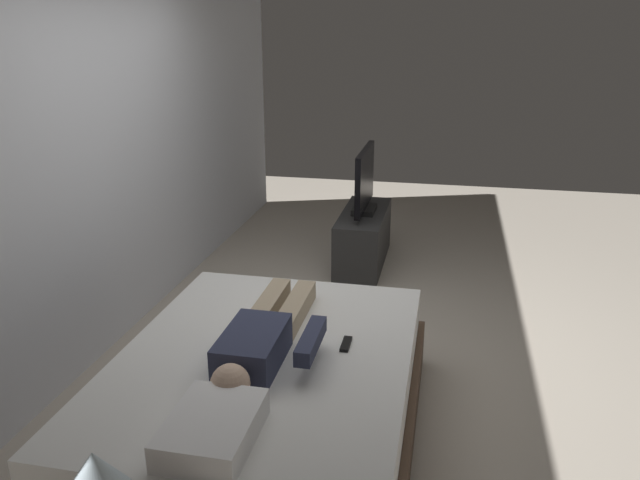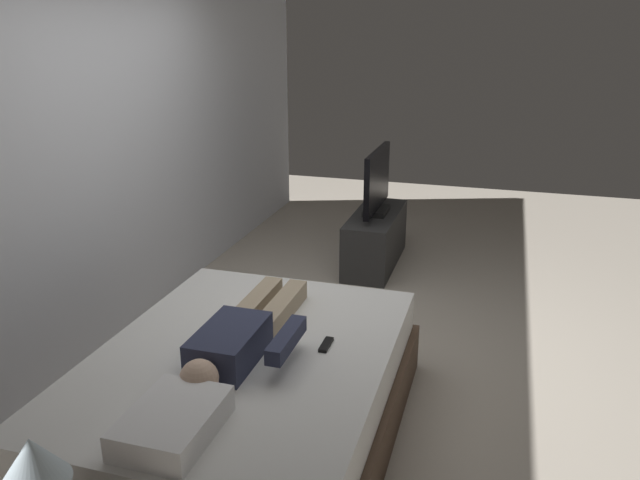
{
  "view_description": "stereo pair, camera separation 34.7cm",
  "coord_description": "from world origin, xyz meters",
  "px_view_note": "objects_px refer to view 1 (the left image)",
  "views": [
    {
      "loc": [
        -3.71,
        -0.61,
        2.14
      ],
      "look_at": [
        0.38,
        0.25,
        0.69
      ],
      "focal_mm": 34.91,
      "sensor_mm": 36.0,
      "label": 1
    },
    {
      "loc": [
        -3.62,
        -0.95,
        2.14
      ],
      "look_at": [
        0.38,
        0.25,
        0.69
      ],
      "focal_mm": 34.91,
      "sensor_mm": 36.0,
      "label": 2
    }
  ],
  "objects_px": {
    "bed": "(266,401)",
    "lamp": "(95,477)",
    "person": "(264,338)",
    "pillow": "(212,429)",
    "tv": "(365,182)",
    "remote": "(346,344)",
    "tv_stand": "(363,238)"
  },
  "relations": [
    {
      "from": "remote",
      "to": "tv_stand",
      "type": "distance_m",
      "value": 2.63
    },
    {
      "from": "remote",
      "to": "lamp",
      "type": "bearing_deg",
      "value": 161.29
    },
    {
      "from": "pillow",
      "to": "tv_stand",
      "type": "bearing_deg",
      "value": -2.01
    },
    {
      "from": "person",
      "to": "tv_stand",
      "type": "height_order",
      "value": "person"
    },
    {
      "from": "remote",
      "to": "pillow",
      "type": "bearing_deg",
      "value": 156.19
    },
    {
      "from": "bed",
      "to": "person",
      "type": "distance_m",
      "value": 0.36
    },
    {
      "from": "person",
      "to": "tv",
      "type": "relative_size",
      "value": 1.43
    },
    {
      "from": "tv",
      "to": "lamp",
      "type": "height_order",
      "value": "tv"
    },
    {
      "from": "bed",
      "to": "person",
      "type": "xyz_separation_m",
      "value": [
        0.03,
        0.01,
        0.36
      ]
    },
    {
      "from": "pillow",
      "to": "tv",
      "type": "bearing_deg",
      "value": -2.01
    },
    {
      "from": "person",
      "to": "tv",
      "type": "bearing_deg",
      "value": -2.75
    },
    {
      "from": "person",
      "to": "lamp",
      "type": "bearing_deg",
      "value": 175.44
    },
    {
      "from": "bed",
      "to": "lamp",
      "type": "bearing_deg",
      "value": 174.95
    },
    {
      "from": "pillow",
      "to": "remote",
      "type": "height_order",
      "value": "pillow"
    },
    {
      "from": "pillow",
      "to": "tv",
      "type": "xyz_separation_m",
      "value": [
        3.49,
        -0.12,
        0.18
      ]
    },
    {
      "from": "remote",
      "to": "lamp",
      "type": "xyz_separation_m",
      "value": [
        -1.52,
        0.51,
        0.3
      ]
    },
    {
      "from": "tv_stand",
      "to": "tv",
      "type": "height_order",
      "value": "tv"
    },
    {
      "from": "bed",
      "to": "pillow",
      "type": "distance_m",
      "value": 0.79
    },
    {
      "from": "person",
      "to": "lamp",
      "type": "xyz_separation_m",
      "value": [
        -1.37,
        0.11,
        0.23
      ]
    },
    {
      "from": "tv",
      "to": "bed",
      "type": "bearing_deg",
      "value": 177.48
    },
    {
      "from": "person",
      "to": "tv_stand",
      "type": "distance_m",
      "value": 2.78
    },
    {
      "from": "pillow",
      "to": "tv_stand",
      "type": "relative_size",
      "value": 0.44
    },
    {
      "from": "bed",
      "to": "lamp",
      "type": "xyz_separation_m",
      "value": [
        -1.34,
        0.12,
        0.59
      ]
    },
    {
      "from": "person",
      "to": "lamp",
      "type": "distance_m",
      "value": 1.39
    },
    {
      "from": "remote",
      "to": "tv_stand",
      "type": "bearing_deg",
      "value": 6.0
    },
    {
      "from": "pillow",
      "to": "tv_stand",
      "type": "height_order",
      "value": "pillow"
    },
    {
      "from": "bed",
      "to": "tv",
      "type": "distance_m",
      "value": 2.83
    },
    {
      "from": "bed",
      "to": "lamp",
      "type": "distance_m",
      "value": 1.46
    },
    {
      "from": "person",
      "to": "remote",
      "type": "bearing_deg",
      "value": -69.53
    },
    {
      "from": "person",
      "to": "bed",
      "type": "bearing_deg",
      "value": -161.96
    },
    {
      "from": "bed",
      "to": "remote",
      "type": "xyz_separation_m",
      "value": [
        0.18,
        -0.4,
        0.29
      ]
    },
    {
      "from": "tv_stand",
      "to": "lamp",
      "type": "xyz_separation_m",
      "value": [
        -4.11,
        0.24,
        0.6
      ]
    }
  ]
}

